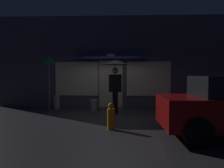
{
  "coord_description": "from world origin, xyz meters",
  "views": [
    {
      "loc": [
        0.52,
        -8.49,
        1.58
      ],
      "look_at": [
        0.13,
        0.52,
        1.18
      ],
      "focal_mm": 36.44,
      "sensor_mm": 36.0,
      "label": 1
    }
  ],
  "objects_px": {
    "person_with_umbrella": "(115,72)",
    "sidewalk_bollard": "(94,105)",
    "fire_hydrant": "(111,117)",
    "sidewalk_bollard_2": "(56,102)",
    "street_sign_post": "(49,80)"
  },
  "relations": [
    {
      "from": "fire_hydrant",
      "to": "sidewalk_bollard_2",
      "type": "bearing_deg",
      "value": 125.28
    },
    {
      "from": "fire_hydrant",
      "to": "person_with_umbrella",
      "type": "bearing_deg",
      "value": 89.06
    },
    {
      "from": "person_with_umbrella",
      "to": "sidewalk_bollard_2",
      "type": "xyz_separation_m",
      "value": [
        -2.72,
        1.18,
        -1.36
      ]
    },
    {
      "from": "person_with_umbrella",
      "to": "sidewalk_bollard",
      "type": "bearing_deg",
      "value": -50.44
    },
    {
      "from": "person_with_umbrella",
      "to": "sidewalk_bollard_2",
      "type": "distance_m",
      "value": 3.26
    },
    {
      "from": "sidewalk_bollard_2",
      "to": "street_sign_post",
      "type": "bearing_deg",
      "value": -100.53
    },
    {
      "from": "sidewalk_bollard_2",
      "to": "person_with_umbrella",
      "type": "bearing_deg",
      "value": -23.38
    },
    {
      "from": "person_with_umbrella",
      "to": "sidewalk_bollard",
      "type": "relative_size",
      "value": 4.39
    },
    {
      "from": "street_sign_post",
      "to": "person_with_umbrella",
      "type": "bearing_deg",
      "value": -10.49
    },
    {
      "from": "fire_hydrant",
      "to": "sidewalk_bollard",
      "type": "bearing_deg",
      "value": 105.8
    },
    {
      "from": "sidewalk_bollard_2",
      "to": "fire_hydrant",
      "type": "height_order",
      "value": "fire_hydrant"
    },
    {
      "from": "person_with_umbrella",
      "to": "street_sign_post",
      "type": "xyz_separation_m",
      "value": [
        -2.84,
        0.53,
        -0.32
      ]
    },
    {
      "from": "person_with_umbrella",
      "to": "street_sign_post",
      "type": "bearing_deg",
      "value": -31.69
    },
    {
      "from": "street_sign_post",
      "to": "sidewalk_bollard_2",
      "type": "xyz_separation_m",
      "value": [
        0.12,
        0.65,
        -1.04
      ]
    },
    {
      "from": "sidewalk_bollard",
      "to": "person_with_umbrella",
      "type": "bearing_deg",
      "value": -29.24
    }
  ]
}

